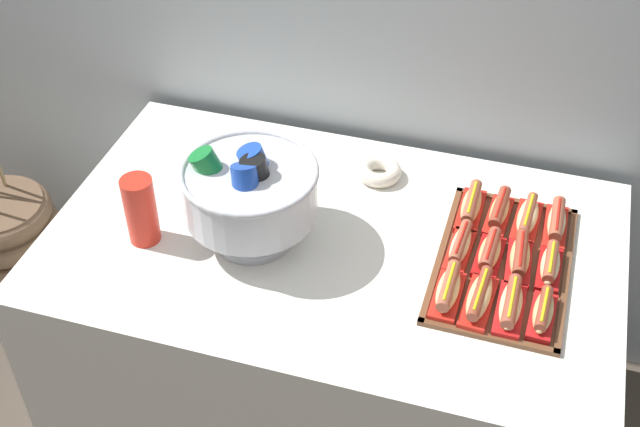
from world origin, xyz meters
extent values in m
plane|color=#4C4238|center=(0.00, 0.00, 0.00)|extent=(10.00, 10.00, 0.00)
cube|color=white|center=(0.00, 0.00, 0.40)|extent=(1.49, 0.92, 0.72)
cylinder|color=black|center=(-0.62, 0.33, 0.02)|extent=(0.05, 0.05, 0.04)
cylinder|color=black|center=(0.62, 0.33, 0.02)|extent=(0.05, 0.05, 0.04)
cylinder|color=brown|center=(-1.21, 0.16, 0.23)|extent=(0.31, 0.31, 0.46)
torus|color=brown|center=(-1.21, 0.16, 0.04)|extent=(0.40, 0.40, 0.07)
torus|color=brown|center=(-1.21, 0.16, 0.11)|extent=(0.42, 0.42, 0.07)
torus|color=brown|center=(-1.21, 0.16, 0.19)|extent=(0.42, 0.42, 0.07)
torus|color=brown|center=(-1.21, 0.16, 0.27)|extent=(0.40, 0.40, 0.07)
torus|color=brown|center=(-1.21, 0.16, 0.34)|extent=(0.37, 0.37, 0.07)
cube|color=brown|center=(0.44, 0.03, 0.77)|extent=(0.34, 0.53, 0.01)
cube|color=brown|center=(0.44, -0.23, 0.77)|extent=(0.33, 0.02, 0.01)
cube|color=brown|center=(0.44, 0.28, 0.77)|extent=(0.33, 0.02, 0.01)
cube|color=brown|center=(0.28, 0.03, 0.77)|extent=(0.02, 0.53, 0.01)
cube|color=brown|center=(0.60, 0.02, 0.77)|extent=(0.02, 0.53, 0.01)
cube|color=red|center=(0.33, -0.14, 0.78)|extent=(0.07, 0.17, 0.02)
ellipsoid|color=#E0BC7F|center=(0.33, -0.14, 0.80)|extent=(0.06, 0.16, 0.04)
cylinder|color=#A8563D|center=(0.33, -0.14, 0.82)|extent=(0.04, 0.15, 0.03)
cylinder|color=yellow|center=(0.33, -0.14, 0.83)|extent=(0.01, 0.13, 0.01)
cube|color=red|center=(0.40, -0.14, 0.78)|extent=(0.08, 0.18, 0.02)
ellipsoid|color=#E0BC7F|center=(0.40, -0.14, 0.80)|extent=(0.06, 0.17, 0.04)
cylinder|color=brown|center=(0.40, -0.14, 0.81)|extent=(0.04, 0.17, 0.03)
cylinder|color=yellow|center=(0.40, -0.14, 0.83)|extent=(0.02, 0.14, 0.01)
cube|color=red|center=(0.48, -0.14, 0.78)|extent=(0.07, 0.18, 0.02)
ellipsoid|color=beige|center=(0.48, -0.14, 0.80)|extent=(0.05, 0.16, 0.04)
cylinder|color=#9E4C38|center=(0.48, -0.14, 0.81)|extent=(0.03, 0.16, 0.03)
cylinder|color=yellow|center=(0.48, -0.14, 0.82)|extent=(0.01, 0.14, 0.01)
cube|color=red|center=(0.55, -0.14, 0.78)|extent=(0.06, 0.16, 0.02)
ellipsoid|color=tan|center=(0.55, -0.14, 0.80)|extent=(0.05, 0.14, 0.04)
cylinder|color=brown|center=(0.55, -0.14, 0.81)|extent=(0.03, 0.13, 0.03)
cylinder|color=yellow|center=(0.55, -0.14, 0.82)|extent=(0.01, 0.11, 0.01)
cube|color=red|center=(0.33, 0.03, 0.78)|extent=(0.07, 0.17, 0.02)
ellipsoid|color=beige|center=(0.33, 0.03, 0.80)|extent=(0.05, 0.16, 0.04)
cylinder|color=#A8563D|center=(0.33, 0.03, 0.81)|extent=(0.04, 0.15, 0.03)
cylinder|color=red|center=(0.33, 0.03, 0.83)|extent=(0.02, 0.13, 0.01)
cube|color=#B21414|center=(0.40, 0.03, 0.78)|extent=(0.07, 0.16, 0.02)
ellipsoid|color=tan|center=(0.40, 0.03, 0.80)|extent=(0.06, 0.15, 0.04)
cylinder|color=#9E4C38|center=(0.40, 0.03, 0.81)|extent=(0.04, 0.14, 0.03)
cylinder|color=red|center=(0.40, 0.03, 0.83)|extent=(0.01, 0.12, 0.01)
cube|color=red|center=(0.48, 0.03, 0.78)|extent=(0.07, 0.17, 0.02)
ellipsoid|color=tan|center=(0.48, 0.03, 0.80)|extent=(0.06, 0.15, 0.04)
cylinder|color=brown|center=(0.48, 0.03, 0.82)|extent=(0.04, 0.15, 0.03)
cylinder|color=red|center=(0.48, 0.03, 0.83)|extent=(0.01, 0.13, 0.01)
cube|color=#B21414|center=(0.55, 0.02, 0.78)|extent=(0.06, 0.16, 0.02)
ellipsoid|color=beige|center=(0.55, 0.02, 0.80)|extent=(0.05, 0.15, 0.04)
cylinder|color=#A8563D|center=(0.55, 0.02, 0.81)|extent=(0.03, 0.13, 0.03)
cylinder|color=yellow|center=(0.55, 0.02, 0.82)|extent=(0.01, 0.11, 0.01)
cube|color=red|center=(0.33, 0.19, 0.78)|extent=(0.06, 0.18, 0.02)
ellipsoid|color=tan|center=(0.33, 0.19, 0.80)|extent=(0.05, 0.17, 0.04)
cylinder|color=#A8563D|center=(0.33, 0.19, 0.81)|extent=(0.03, 0.16, 0.03)
cylinder|color=yellow|center=(0.33, 0.19, 0.83)|extent=(0.01, 0.14, 0.01)
cube|color=red|center=(0.40, 0.19, 0.78)|extent=(0.07, 0.17, 0.02)
ellipsoid|color=tan|center=(0.40, 0.19, 0.80)|extent=(0.06, 0.16, 0.04)
cylinder|color=brown|center=(0.40, 0.19, 0.81)|extent=(0.04, 0.15, 0.03)
cylinder|color=red|center=(0.40, 0.19, 0.83)|extent=(0.02, 0.13, 0.01)
cube|color=red|center=(0.48, 0.19, 0.78)|extent=(0.08, 0.18, 0.02)
ellipsoid|color=beige|center=(0.48, 0.19, 0.80)|extent=(0.06, 0.16, 0.04)
cylinder|color=#A8563D|center=(0.48, 0.19, 0.81)|extent=(0.04, 0.16, 0.03)
cylinder|color=yellow|center=(0.48, 0.19, 0.82)|extent=(0.02, 0.13, 0.01)
cube|color=red|center=(0.55, 0.19, 0.78)|extent=(0.06, 0.17, 0.02)
ellipsoid|color=beige|center=(0.55, 0.19, 0.80)|extent=(0.05, 0.16, 0.04)
cylinder|color=#A8563D|center=(0.55, 0.19, 0.81)|extent=(0.03, 0.15, 0.03)
cylinder|color=red|center=(0.55, 0.19, 0.83)|extent=(0.01, 0.13, 0.01)
cylinder|color=silver|center=(-0.20, -0.06, 0.77)|extent=(0.21, 0.21, 0.02)
cone|color=silver|center=(-0.20, -0.06, 0.82)|extent=(0.08, 0.08, 0.07)
cylinder|color=silver|center=(-0.20, -0.06, 0.92)|extent=(0.34, 0.34, 0.13)
torus|color=silver|center=(-0.20, -0.06, 0.98)|extent=(0.35, 0.35, 0.02)
cylinder|color=black|center=(-0.18, -0.06, 0.97)|extent=(0.11, 0.10, 0.14)
cylinder|color=#1E47B2|center=(-0.19, -0.02, 0.97)|extent=(0.11, 0.09, 0.14)
cylinder|color=#197A33|center=(-0.30, -0.07, 0.97)|extent=(0.13, 0.10, 0.15)
cylinder|color=#1E47B2|center=(-0.19, -0.10, 0.97)|extent=(0.11, 0.12, 0.14)
cylinder|color=red|center=(-0.47, -0.14, 0.81)|extent=(0.08, 0.08, 0.10)
cylinder|color=red|center=(-0.47, -0.14, 0.83)|extent=(0.08, 0.08, 0.10)
cylinder|color=red|center=(-0.47, -0.14, 0.85)|extent=(0.08, 0.08, 0.10)
cylinder|color=red|center=(-0.47, -0.14, 0.87)|extent=(0.08, 0.08, 0.10)
cylinder|color=red|center=(-0.47, -0.14, 0.89)|extent=(0.08, 0.08, 0.10)
cylinder|color=red|center=(-0.47, -0.14, 0.91)|extent=(0.08, 0.08, 0.10)
torus|color=silver|center=(0.05, 0.29, 0.78)|extent=(0.13, 0.13, 0.04)
camera|label=1|loc=(0.43, -1.56, 2.25)|focal=47.04mm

